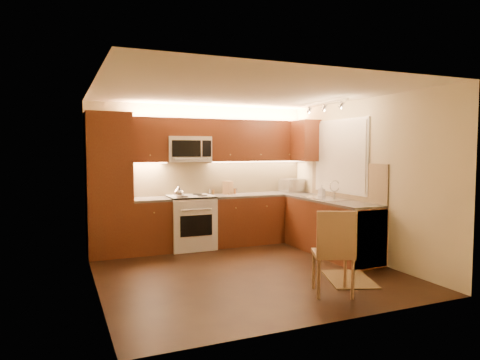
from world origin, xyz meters
name	(u,v)px	position (x,y,z in m)	size (l,w,h in m)	color
floor	(245,271)	(0.00, 0.00, 0.00)	(4.00, 4.00, 0.01)	black
ceiling	(246,92)	(0.00, 0.00, 2.50)	(4.00, 4.00, 0.01)	beige
wall_back	(201,175)	(0.00, 2.00, 1.25)	(4.00, 0.01, 2.50)	beige
wall_front	(329,197)	(0.00, -2.00, 1.25)	(4.00, 0.01, 2.50)	beige
wall_left	(94,188)	(-2.00, 0.00, 1.25)	(0.01, 4.00, 2.50)	beige
wall_right	(362,179)	(2.00, 0.00, 1.25)	(0.01, 4.00, 2.50)	beige
pantry	(109,185)	(-1.65, 1.70, 1.15)	(0.70, 0.60, 2.30)	#4E1B10
base_cab_back_left	(151,226)	(-0.99, 1.70, 0.43)	(0.62, 0.60, 0.86)	#4E1B10
counter_back_left	(150,200)	(-0.99, 1.70, 0.88)	(0.62, 0.60, 0.04)	#33312E
base_cab_back_right	(260,219)	(1.04, 1.70, 0.43)	(1.92, 0.60, 0.86)	#4E1B10
counter_back_right	(260,195)	(1.04, 1.70, 0.88)	(1.92, 0.60, 0.04)	#33312E
base_cab_right	(330,228)	(1.70, 0.40, 0.43)	(0.60, 2.00, 0.86)	#4E1B10
counter_right	(331,201)	(1.70, 0.40, 0.88)	(0.60, 2.00, 0.04)	#33312E
dishwasher	(358,236)	(1.70, -0.30, 0.43)	(0.58, 0.60, 0.84)	silver
backsplash_back	(219,177)	(0.35, 1.99, 1.20)	(3.30, 0.02, 0.60)	tan
backsplash_right	(346,181)	(1.99, 0.40, 1.20)	(0.02, 2.00, 0.60)	tan
upper_cab_back_left	(148,140)	(-0.99, 1.82, 1.88)	(0.62, 0.35, 0.75)	#4E1B10
upper_cab_back_right	(257,141)	(1.04, 1.82, 1.88)	(1.92, 0.35, 0.75)	#4E1B10
upper_cab_bridge	(187,128)	(-0.30, 1.82, 2.09)	(0.76, 0.35, 0.31)	#4E1B10
upper_cab_right_corner	(306,141)	(1.82, 1.40, 1.88)	(0.35, 0.50, 0.75)	#4E1B10
stove	(191,222)	(-0.30, 1.68, 0.46)	(0.76, 0.65, 0.92)	silver
microwave	(188,149)	(-0.30, 1.81, 1.72)	(0.76, 0.38, 0.44)	silver
window_frame	(340,156)	(1.99, 0.55, 1.60)	(0.03, 1.44, 1.24)	silver
window_blinds	(339,156)	(1.97, 0.55, 1.60)	(0.02, 1.36, 1.16)	silver
sink	(326,194)	(1.70, 0.55, 0.98)	(0.52, 0.86, 0.15)	silver
faucet	(335,189)	(1.88, 0.55, 1.05)	(0.20, 0.04, 0.30)	silver
track_light_bar	(324,103)	(1.55, 0.40, 2.46)	(0.04, 1.20, 0.03)	silver
kettle	(179,191)	(-0.56, 1.48, 1.02)	(0.17, 0.17, 0.20)	silver
toaster_oven	(292,185)	(1.75, 1.76, 1.03)	(0.42, 0.32, 0.25)	silver
knife_block	(228,188)	(0.46, 1.83, 1.02)	(0.11, 0.17, 0.24)	#8D623F
spice_jar_a	(210,192)	(0.14, 1.92, 0.95)	(0.04, 0.04, 0.09)	silver
spice_jar_b	(235,191)	(0.60, 1.85, 0.95)	(0.04, 0.04, 0.09)	brown
spice_jar_c	(236,191)	(0.66, 1.94, 0.94)	(0.05, 0.05, 0.09)	silver
spice_jar_d	(213,192)	(0.21, 1.94, 0.94)	(0.04, 0.04, 0.08)	#9C692E
soap_bottle	(322,191)	(1.79, 0.80, 1.00)	(0.09, 0.09, 0.20)	#B6B5BA
rug	(349,279)	(1.10, -0.90, 0.01)	(0.56, 0.84, 0.01)	black
dining_chair	(333,251)	(0.56, -1.28, 0.51)	(0.45, 0.45, 1.02)	#8D623F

